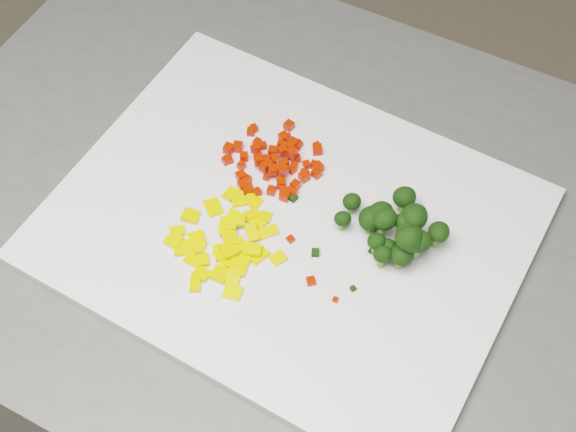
# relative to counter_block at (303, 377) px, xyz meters

# --- Properties ---
(counter_block) EXTENTS (1.08, 0.93, 0.90)m
(counter_block) POSITION_rel_counter_block_xyz_m (0.00, 0.00, 0.00)
(counter_block) COLOR #4F4F4C
(counter_block) RESTS_ON ground
(cutting_board) EXTENTS (0.59, 0.54, 0.01)m
(cutting_board) POSITION_rel_counter_block_xyz_m (-0.02, -0.01, 0.46)
(cutting_board) COLOR silver
(cutting_board) RESTS_ON counter_block
(carrot_pile) EXTENTS (0.11, 0.11, 0.03)m
(carrot_pile) POSITION_rel_counter_block_xyz_m (-0.04, 0.06, 0.48)
(carrot_pile) COLOR red
(carrot_pile) RESTS_ON cutting_board
(pepper_pile) EXTENTS (0.12, 0.12, 0.02)m
(pepper_pile) POSITION_rel_counter_block_xyz_m (-0.08, -0.05, 0.47)
(pepper_pile) COLOR yellow
(pepper_pile) RESTS_ON cutting_board
(broccoli_pile) EXTENTS (0.13, 0.13, 0.06)m
(broccoli_pile) POSITION_rel_counter_block_xyz_m (0.09, -0.03, 0.49)
(broccoli_pile) COLOR black
(broccoli_pile) RESTS_ON cutting_board
(carrot_cube_0) EXTENTS (0.01, 0.01, 0.01)m
(carrot_cube_0) POSITION_rel_counter_block_xyz_m (-0.05, 0.05, 0.47)
(carrot_cube_0) COLOR red
(carrot_cube_0) RESTS_ON carrot_pile
(carrot_cube_1) EXTENTS (0.01, 0.01, 0.01)m
(carrot_cube_1) POSITION_rel_counter_block_xyz_m (-0.04, 0.06, 0.47)
(carrot_cube_1) COLOR red
(carrot_cube_1) RESTS_ON carrot_pile
(carrot_cube_2) EXTENTS (0.01, 0.01, 0.01)m
(carrot_cube_2) POSITION_rel_counter_block_xyz_m (-0.02, 0.05, 0.47)
(carrot_cube_2) COLOR red
(carrot_cube_2) RESTS_ON carrot_pile
(carrot_cube_3) EXTENTS (0.01, 0.01, 0.01)m
(carrot_cube_3) POSITION_rel_counter_block_xyz_m (-0.03, 0.07, 0.47)
(carrot_cube_3) COLOR red
(carrot_cube_3) RESTS_ON carrot_pile
(carrot_cube_4) EXTENTS (0.01, 0.01, 0.01)m
(carrot_cube_4) POSITION_rel_counter_block_xyz_m (0.00, 0.05, 0.47)
(carrot_cube_4) COLOR red
(carrot_cube_4) RESTS_ON carrot_pile
(carrot_cube_5) EXTENTS (0.01, 0.01, 0.01)m
(carrot_cube_5) POSITION_rel_counter_block_xyz_m (-0.05, 0.06, 0.47)
(carrot_cube_5) COLOR red
(carrot_cube_5) RESTS_ON carrot_pile
(carrot_cube_6) EXTENTS (0.01, 0.01, 0.01)m
(carrot_cube_6) POSITION_rel_counter_block_xyz_m (-0.06, 0.07, 0.48)
(carrot_cube_6) COLOR red
(carrot_cube_6) RESTS_ON carrot_pile
(carrot_cube_7) EXTENTS (0.01, 0.01, 0.01)m
(carrot_cube_7) POSITION_rel_counter_block_xyz_m (-0.08, 0.03, 0.47)
(carrot_cube_7) COLOR red
(carrot_cube_7) RESTS_ON carrot_pile
(carrot_cube_8) EXTENTS (0.01, 0.01, 0.01)m
(carrot_cube_8) POSITION_rel_counter_block_xyz_m (-0.01, 0.06, 0.47)
(carrot_cube_8) COLOR red
(carrot_cube_8) RESTS_ON carrot_pile
(carrot_cube_9) EXTENTS (0.01, 0.01, 0.01)m
(carrot_cube_9) POSITION_rel_counter_block_xyz_m (-0.03, 0.09, 0.47)
(carrot_cube_9) COLOR red
(carrot_cube_9) RESTS_ON carrot_pile
(carrot_cube_10) EXTENTS (0.01, 0.01, 0.01)m
(carrot_cube_10) POSITION_rel_counter_block_xyz_m (-0.07, 0.07, 0.47)
(carrot_cube_10) COLOR red
(carrot_cube_10) RESTS_ON carrot_pile
(carrot_cube_11) EXTENTS (0.01, 0.01, 0.01)m
(carrot_cube_11) POSITION_rel_counter_block_xyz_m (-0.03, 0.01, 0.47)
(carrot_cube_11) COLOR red
(carrot_cube_11) RESTS_ON carrot_pile
(carrot_cube_12) EXTENTS (0.01, 0.01, 0.01)m
(carrot_cube_12) POSITION_rel_counter_block_xyz_m (-0.04, 0.08, 0.47)
(carrot_cube_12) COLOR red
(carrot_cube_12) RESTS_ON carrot_pile
(carrot_cube_13) EXTENTS (0.01, 0.01, 0.01)m
(carrot_cube_13) POSITION_rel_counter_block_xyz_m (-0.07, 0.02, 0.47)
(carrot_cube_13) COLOR red
(carrot_cube_13) RESTS_ON carrot_pile
(carrot_cube_14) EXTENTS (0.01, 0.01, 0.01)m
(carrot_cube_14) POSITION_rel_counter_block_xyz_m (-0.02, 0.03, 0.47)
(carrot_cube_14) COLOR red
(carrot_cube_14) RESTS_ON carrot_pile
(carrot_cube_15) EXTENTS (0.01, 0.01, 0.01)m
(carrot_cube_15) POSITION_rel_counter_block_xyz_m (-0.05, 0.04, 0.47)
(carrot_cube_15) COLOR red
(carrot_cube_15) RESTS_ON carrot_pile
(carrot_cube_16) EXTENTS (0.01, 0.01, 0.01)m
(carrot_cube_16) POSITION_rel_counter_block_xyz_m (-0.04, 0.07, 0.48)
(carrot_cube_16) COLOR red
(carrot_cube_16) RESTS_ON carrot_pile
(carrot_cube_17) EXTENTS (0.01, 0.01, 0.01)m
(carrot_cube_17) POSITION_rel_counter_block_xyz_m (-0.02, 0.06, 0.47)
(carrot_cube_17) COLOR red
(carrot_cube_17) RESTS_ON carrot_pile
(carrot_cube_18) EXTENTS (0.01, 0.01, 0.01)m
(carrot_cube_18) POSITION_rel_counter_block_xyz_m (-0.01, 0.04, 0.47)
(carrot_cube_18) COLOR red
(carrot_cube_18) RESTS_ON carrot_pile
(carrot_cube_19) EXTENTS (0.01, 0.01, 0.01)m
(carrot_cube_19) POSITION_rel_counter_block_xyz_m (-0.03, 0.03, 0.47)
(carrot_cube_19) COLOR red
(carrot_cube_19) RESTS_ON carrot_pile
(carrot_cube_20) EXTENTS (0.01, 0.01, 0.01)m
(carrot_cube_20) POSITION_rel_counter_block_xyz_m (0.00, 0.08, 0.47)
(carrot_cube_20) COLOR red
(carrot_cube_20) RESTS_ON carrot_pile
(carrot_cube_21) EXTENTS (0.01, 0.01, 0.01)m
(carrot_cube_21) POSITION_rel_counter_block_xyz_m (-0.09, 0.06, 0.47)
(carrot_cube_21) COLOR red
(carrot_cube_21) RESTS_ON carrot_pile
(carrot_cube_22) EXTENTS (0.01, 0.01, 0.01)m
(carrot_cube_22) POSITION_rel_counter_block_xyz_m (-0.05, 0.05, 0.47)
(carrot_cube_22) COLOR red
(carrot_cube_22) RESTS_ON carrot_pile
(carrot_cube_23) EXTENTS (0.01, 0.01, 0.01)m
(carrot_cube_23) POSITION_rel_counter_block_xyz_m (-0.03, 0.04, 0.48)
(carrot_cube_23) COLOR red
(carrot_cube_23) RESTS_ON carrot_pile
(carrot_cube_24) EXTENTS (0.01, 0.01, 0.01)m
(carrot_cube_24) POSITION_rel_counter_block_xyz_m (-0.03, 0.07, 0.47)
(carrot_cube_24) COLOR red
(carrot_cube_24) RESTS_ON carrot_pile
(carrot_cube_25) EXTENTS (0.01, 0.01, 0.01)m
(carrot_cube_25) POSITION_rel_counter_block_xyz_m (-0.02, 0.02, 0.47)
(carrot_cube_25) COLOR red
(carrot_cube_25) RESTS_ON carrot_pile
(carrot_cube_26) EXTENTS (0.01, 0.01, 0.01)m
(carrot_cube_26) POSITION_rel_counter_block_xyz_m (-0.03, 0.07, 0.47)
(carrot_cube_26) COLOR red
(carrot_cube_26) RESTS_ON carrot_pile
(carrot_cube_27) EXTENTS (0.01, 0.01, 0.01)m
(carrot_cube_27) POSITION_rel_counter_block_xyz_m (-0.06, 0.02, 0.47)
(carrot_cube_27) COLOR red
(carrot_cube_27) RESTS_ON carrot_pile
(carrot_cube_28) EXTENTS (0.01, 0.01, 0.01)m
(carrot_cube_28) POSITION_rel_counter_block_xyz_m (-0.02, 0.08, 0.47)
(carrot_cube_28) COLOR red
(carrot_cube_28) RESTS_ON carrot_pile
(carrot_cube_29) EXTENTS (0.01, 0.01, 0.01)m
(carrot_cube_29) POSITION_rel_counter_block_xyz_m (-0.08, 0.07, 0.47)
(carrot_cube_29) COLOR red
(carrot_cube_29) RESTS_ON carrot_pile
(carrot_cube_30) EXTENTS (0.01, 0.01, 0.01)m
(carrot_cube_30) POSITION_rel_counter_block_xyz_m (-0.05, 0.04, 0.47)
(carrot_cube_30) COLOR red
(carrot_cube_30) RESTS_ON carrot_pile
(carrot_cube_31) EXTENTS (0.01, 0.01, 0.01)m
(carrot_cube_31) POSITION_rel_counter_block_xyz_m (0.00, 0.08, 0.47)
(carrot_cube_31) COLOR red
(carrot_cube_31) RESTS_ON carrot_pile
(carrot_cube_32) EXTENTS (0.01, 0.01, 0.01)m
(carrot_cube_32) POSITION_rel_counter_block_xyz_m (-0.06, 0.08, 0.47)
(carrot_cube_32) COLOR red
(carrot_cube_32) RESTS_ON carrot_pile
(carrot_cube_33) EXTENTS (0.01, 0.01, 0.01)m
(carrot_cube_33) POSITION_rel_counter_block_xyz_m (-0.03, 0.02, 0.47)
(carrot_cube_33) COLOR red
(carrot_cube_33) RESTS_ON carrot_pile
(carrot_cube_34) EXTENTS (0.01, 0.01, 0.01)m
(carrot_cube_34) POSITION_rel_counter_block_xyz_m (-0.05, 0.06, 0.47)
(carrot_cube_34) COLOR red
(carrot_cube_34) RESTS_ON carrot_pile
(carrot_cube_35) EXTENTS (0.01, 0.01, 0.01)m
(carrot_cube_35) POSITION_rel_counter_block_xyz_m (-0.07, 0.10, 0.47)
(carrot_cube_35) COLOR red
(carrot_cube_35) RESTS_ON carrot_pile
(carrot_cube_36) EXTENTS (0.01, 0.01, 0.01)m
(carrot_cube_36) POSITION_rel_counter_block_xyz_m (-0.01, 0.05, 0.47)
(carrot_cube_36) COLOR red
(carrot_cube_36) RESTS_ON carrot_pile
(carrot_cube_37) EXTENTS (0.01, 0.01, 0.01)m
(carrot_cube_37) POSITION_rel_counter_block_xyz_m (-0.03, 0.02, 0.47)
(carrot_cube_37) COLOR red
(carrot_cube_37) RESTS_ON carrot_pile
(carrot_cube_38) EXTENTS (0.01, 0.01, 0.01)m
(carrot_cube_38) POSITION_rel_counter_block_xyz_m (-0.10, 0.06, 0.47)
(carrot_cube_38) COLOR red
(carrot_cube_38) RESTS_ON carrot_pile
(carrot_cube_39) EXTENTS (0.01, 0.01, 0.01)m
(carrot_cube_39) POSITION_rel_counter_block_xyz_m (0.00, 0.06, 0.47)
(carrot_cube_39) COLOR red
(carrot_cube_39) RESTS_ON carrot_pile
(carrot_cube_40) EXTENTS (0.01, 0.01, 0.01)m
(carrot_cube_40) POSITION_rel_counter_block_xyz_m (-0.04, 0.02, 0.47)
(carrot_cube_40) COLOR red
(carrot_cube_40) RESTS_ON carrot_pile
(carrot_cube_41) EXTENTS (0.01, 0.01, 0.01)m
(carrot_cube_41) POSITION_rel_counter_block_xyz_m (-0.06, 0.05, 0.48)
(carrot_cube_41) COLOR red
(carrot_cube_41) RESTS_ON carrot_pile
(carrot_cube_42) EXTENTS (0.01, 0.01, 0.01)m
(carrot_cube_42) POSITION_rel_counter_block_xyz_m (-0.08, 0.06, 0.47)
(carrot_cube_42) COLOR red
(carrot_cube_42) RESTS_ON carrot_pile
(carrot_cube_43) EXTENTS (0.01, 0.01, 0.01)m
(carrot_cube_43) POSITION_rel_counter_block_xyz_m (0.00, 0.05, 0.47)
(carrot_cube_43) COLOR red
(carrot_cube_43) RESTS_ON carrot_pile
(carrot_cube_44) EXTENTS (0.01, 0.01, 0.01)m
(carrot_cube_44) POSITION_rel_counter_block_xyz_m (-0.02, 0.06, 0.47)
(carrot_cube_44) COLOR red
(carrot_cube_44) RESTS_ON carrot_pile
(carrot_cube_45) EXTENTS (0.01, 0.01, 0.01)m
(carrot_cube_45) POSITION_rel_counter_block_xyz_m (-0.09, 0.07, 0.47)
(carrot_cube_45) COLOR red
(carrot_cube_45) RESTS_ON carrot_pile
(carrot_cube_46) EXTENTS (0.01, 0.01, 0.01)m
(carrot_cube_46) POSITION_rel_counter_block_xyz_m (-0.08, 0.05, 0.47)
(carrot_cube_46) COLOR red
(carrot_cube_46) RESTS_ON carrot_pile
(carrot_cube_47) EXTENTS (0.01, 0.01, 0.01)m
(carrot_cube_47) POSITION_rel_counter_block_xyz_m (-0.04, 0.09, 0.47)
(carrot_cube_47) COLOR red
(carrot_cube_47) RESTS_ON carrot_pile
(carrot_cube_48) EXTENTS (0.01, 0.01, 0.01)m
(carrot_cube_48) POSITION_rel_counter_block_xyz_m (-0.04, 0.04, 0.48)
(carrot_cube_48) COLOR red
(carrot_cube_48) RESTS_ON carrot_pile
(carrot_cube_49) EXTENTS (0.01, 0.01, 0.01)m
(carrot_cube_49) POSITION_rel_counter_block_xyz_m (-0.02, 0.08, 0.47)
(carrot_cube_49) COLOR red
(carrot_cube_49) RESTS_ON carrot_pile
(carrot_cube_50) EXTENTS (0.01, 0.01, 0.01)m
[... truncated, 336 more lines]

